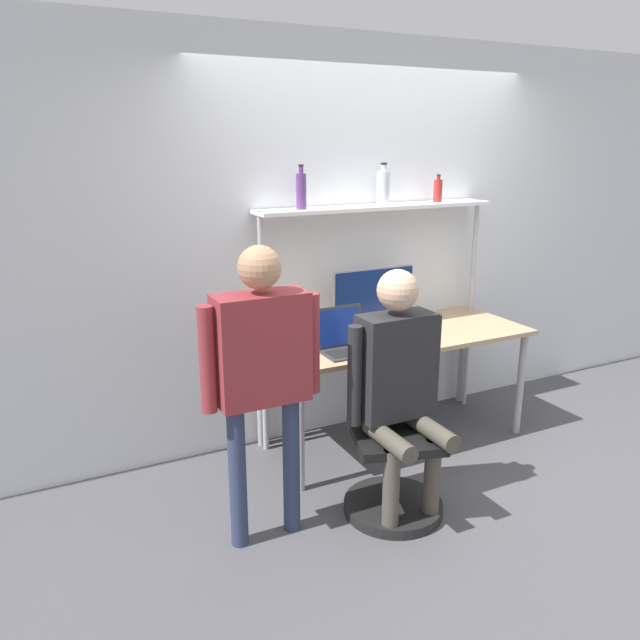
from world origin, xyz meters
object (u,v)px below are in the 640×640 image
object	(u,v)px
bottle_purple	(301,190)
laptop	(343,339)
person_seated	(399,375)
bottle_red	(438,190)
person_standing	(262,360)
monitor	(374,295)
bottle_clear	(383,187)
cell_phone	(379,345)
office_chair	(393,461)

from	to	relation	value
bottle_purple	laptop	bearing A→B (deg)	-76.59
person_seated	bottle_purple	world-z (taller)	bottle_purple
laptop	bottle_red	distance (m)	1.34
laptop	person_standing	world-z (taller)	person_standing
monitor	person_standing	bearing A→B (deg)	-143.66
bottle_clear	bottle_purple	bearing A→B (deg)	-180.00
laptop	person_seated	size ratio (longest dim) A/B	0.23
person_seated	bottle_purple	size ratio (longest dim) A/B	5.05
monitor	cell_phone	size ratio (longest dim) A/B	4.17
cell_phone	bottle_clear	bearing A→B (deg)	57.44
laptop	bottle_red	bearing A→B (deg)	22.41
cell_phone	person_standing	world-z (taller)	person_standing
cell_phone	person_standing	size ratio (longest dim) A/B	0.10
monitor	laptop	bearing A→B (deg)	-140.95
laptop	bottle_clear	distance (m)	1.09
cell_phone	office_chair	size ratio (longest dim) A/B	0.16
cell_phone	bottle_red	bearing A→B (deg)	30.42
laptop	office_chair	distance (m)	0.80
monitor	bottle_red	xyz separation A→B (m)	(0.53, 0.05, 0.69)
office_chair	bottle_purple	world-z (taller)	bottle_purple
laptop	person_seated	bearing A→B (deg)	-90.69
bottle_clear	person_standing	bearing A→B (deg)	-143.99
cell_phone	person_seated	world-z (taller)	person_seated
cell_phone	bottle_purple	world-z (taller)	bottle_purple
person_standing	bottle_purple	bearing A→B (deg)	54.72
laptop	person_standing	size ratio (longest dim) A/B	0.20
bottle_red	office_chair	bearing A→B (deg)	-134.44
laptop	bottle_red	size ratio (longest dim) A/B	1.67
monitor	bottle_clear	xyz separation A→B (m)	(0.08, 0.05, 0.72)
bottle_clear	bottle_red	world-z (taller)	bottle_clear
monitor	bottle_red	bearing A→B (deg)	5.39
laptop	bottle_purple	size ratio (longest dim) A/B	1.16
cell_phone	bottle_red	xyz separation A→B (m)	(0.72, 0.42, 0.91)
office_chair	person_seated	distance (m)	0.54
bottle_purple	bottle_red	xyz separation A→B (m)	(1.06, 0.00, -0.04)
office_chair	bottle_purple	bearing A→B (deg)	95.83
bottle_purple	bottle_clear	size ratio (longest dim) A/B	0.99
laptop	bottle_red	xyz separation A→B (m)	(0.96, 0.40, 0.84)
monitor	bottle_red	size ratio (longest dim) A/B	3.29
cell_phone	bottle_clear	distance (m)	1.07
monitor	bottle_purple	world-z (taller)	bottle_purple
office_chair	cell_phone	bearing A→B (deg)	66.98
monitor	laptop	xyz separation A→B (m)	(-0.43, -0.35, -0.15)
monitor	person_standing	world-z (taller)	person_standing
person_standing	monitor	bearing A→B (deg)	36.34
person_standing	bottle_red	bearing A→B (deg)	28.07
monitor	cell_phone	xyz separation A→B (m)	(-0.19, -0.37, -0.22)
person_standing	bottle_purple	size ratio (longest dim) A/B	5.66
office_chair	bottle_purple	size ratio (longest dim) A/B	3.42
office_chair	bottle_red	bearing A→B (deg)	45.56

